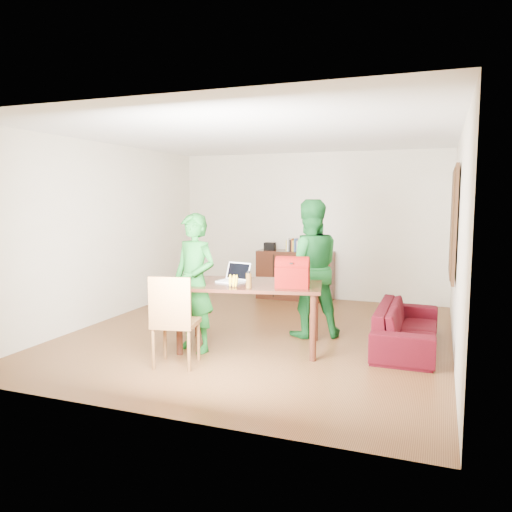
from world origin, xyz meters
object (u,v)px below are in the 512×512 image
at_px(laptop, 232,279).
at_px(sofa, 407,326).
at_px(person_near, 194,283).
at_px(person_far, 309,268).
at_px(bottle, 249,280).
at_px(red_bag, 292,275).
at_px(table, 250,291).
at_px(chair, 176,339).

distance_m(laptop, sofa, 2.29).
height_order(person_near, person_far, person_far).
bearing_deg(bottle, person_far, 68.34).
distance_m(bottle, sofa, 2.12).
bearing_deg(laptop, red_bag, 6.43).
height_order(table, red_bag, red_bag).
bearing_deg(person_near, sofa, 37.45).
height_order(bottle, red_bag, red_bag).
height_order(red_bag, sofa, red_bag).
bearing_deg(bottle, red_bag, 25.55).
distance_m(bottle, red_bag, 0.52).
relative_size(laptop, red_bag, 0.97).
distance_m(table, person_far, 0.98).
xyz_separation_m(table, person_far, (0.54, 0.79, 0.21)).
distance_m(red_bag, sofa, 1.66).
bearing_deg(table, bottle, -84.30).
relative_size(red_bag, sofa, 0.21).
distance_m(table, chair, 1.15).
height_order(bottle, sofa, bottle).
bearing_deg(chair, sofa, 22.59).
distance_m(table, bottle, 0.40).
xyz_separation_m(person_near, red_bag, (1.17, 0.25, 0.12)).
bearing_deg(bottle, sofa, 30.30).
bearing_deg(person_near, bottle, 16.61).
height_order(laptop, red_bag, red_bag).
bearing_deg(red_bag, bottle, -163.74).
bearing_deg(laptop, sofa, 30.48).
height_order(table, sofa, table).
bearing_deg(table, chair, -132.54).
xyz_separation_m(chair, laptop, (0.30, 0.89, 0.57)).
height_order(person_near, sofa, person_near).
bearing_deg(red_bag, table, 160.79).
bearing_deg(person_far, chair, 32.62).
distance_m(person_near, sofa, 2.72).
relative_size(person_far, red_bag, 4.73).
distance_m(person_far, laptop, 1.13).
height_order(person_near, bottle, person_near).
height_order(chair, sofa, chair).
relative_size(person_far, bottle, 9.29).
relative_size(person_near, bottle, 8.47).
distance_m(chair, laptop, 1.10).
height_order(person_far, red_bag, person_far).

